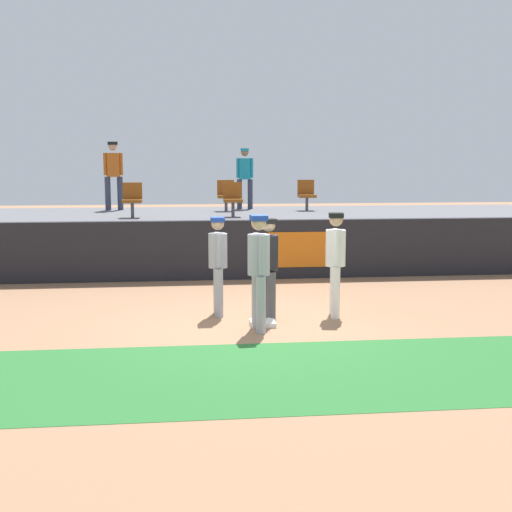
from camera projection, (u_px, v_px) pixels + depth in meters
name	position (u px, v px, depth m)	size (l,w,h in m)	color
ground_plane	(252.00, 324.00, 10.80)	(60.00, 60.00, 0.00)	#936B4C
grass_foreground_strip	(273.00, 374.00, 8.26)	(18.00, 2.80, 0.01)	#26662B
first_base	(263.00, 323.00, 10.69)	(0.40, 0.40, 0.08)	white
player_fielder_home	(336.00, 257.00, 11.21)	(0.40, 0.54, 1.79)	white
player_runner_visitor	(218.00, 259.00, 11.28)	(0.33, 0.48, 1.70)	#9EA3AD
player_coach_visitor	(259.00, 265.00, 10.22)	(0.38, 0.51, 1.83)	#9EA3AD
player_umpire	(269.00, 262.00, 10.96)	(0.39, 0.47, 1.71)	#4C4C51
field_wall	(233.00, 250.00, 14.81)	(18.00, 0.26, 1.33)	black
bleacher_platform	(226.00, 237.00, 17.34)	(18.00, 4.80, 1.29)	#59595E
seat_front_center	(233.00, 197.00, 16.08)	(0.45, 0.44, 0.84)	#4C4C51
seat_front_left	(132.00, 198.00, 15.82)	(0.46, 0.44, 0.84)	#4C4C51
seat_back_right	(307.00, 193.00, 18.08)	(0.46, 0.44, 0.84)	#4C4C51
seat_back_center	(226.00, 194.00, 17.84)	(0.46, 0.44, 0.84)	#4C4C51
spectator_hooded	(245.00, 174.00, 18.59)	(0.48, 0.36, 1.70)	#33384C
spectator_capped	(113.00, 171.00, 18.11)	(0.52, 0.42, 1.87)	#33384C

